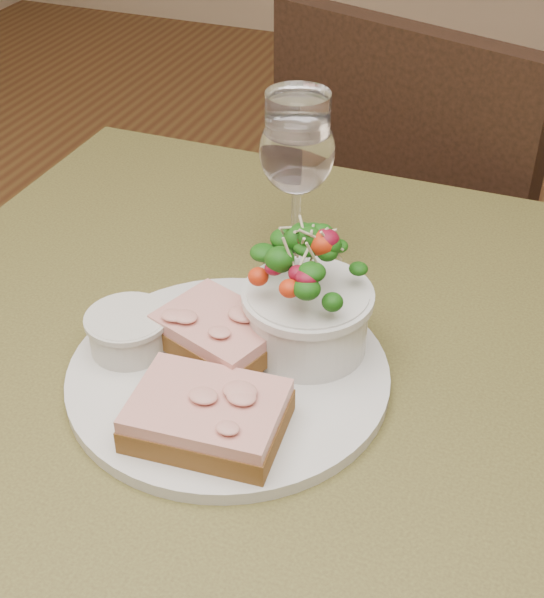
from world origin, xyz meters
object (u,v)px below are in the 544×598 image
at_px(chair_far, 427,331).
at_px(ramekin, 128,330).
at_px(salad_bowl, 308,293).
at_px(cafe_table, 266,443).
at_px(sandwich_back, 220,332).
at_px(dinner_plate, 229,375).
at_px(wine_glass, 297,156).
at_px(sandwich_front, 207,415).

height_order(chair_far, ramekin, chair_far).
height_order(ramekin, salad_bowl, salad_bowl).
height_order(cafe_table, sandwich_back, sandwich_back).
bearing_deg(cafe_table, dinner_plate, -126.26).
bearing_deg(cafe_table, chair_far, 86.15).
height_order(cafe_table, ramekin, ramekin).
relative_size(chair_far, dinner_plate, 3.16).
bearing_deg(ramekin, sandwich_back, 16.22).
bearing_deg(wine_glass, dinner_plate, -86.99).
xyz_separation_m(chair_far, sandwich_front, (-0.05, -0.80, 0.48)).
distance_m(ramekin, salad_bowl, 0.17).
height_order(sandwich_back, salad_bowl, salad_bowl).
bearing_deg(cafe_table, ramekin, -163.58).
xyz_separation_m(dinner_plate, ramekin, (-0.10, -0.00, 0.03)).
height_order(chair_far, wine_glass, wine_glass).
relative_size(sandwich_front, sandwich_back, 1.01).
bearing_deg(sandwich_front, chair_far, 81.87).
xyz_separation_m(dinner_plate, sandwich_front, (0.01, -0.07, 0.02)).
xyz_separation_m(chair_far, ramekin, (-0.17, -0.73, 0.49)).
distance_m(cafe_table, dinner_plate, 0.11).
relative_size(cafe_table, chair_far, 0.89).
bearing_deg(sandwich_back, cafe_table, 36.71).
relative_size(sandwich_back, wine_glass, 0.72).
xyz_separation_m(dinner_plate, salad_bowl, (0.05, 0.06, 0.07)).
xyz_separation_m(chair_far, salad_bowl, (-0.02, -0.67, 0.53)).
xyz_separation_m(sandwich_front, sandwich_back, (-0.03, 0.09, 0.01)).
relative_size(chair_far, ramekin, 12.74).
bearing_deg(sandwich_front, salad_bowl, 69.39).
distance_m(chair_far, sandwich_back, 0.86).
xyz_separation_m(cafe_table, dinner_plate, (-0.02, -0.03, 0.11)).
bearing_deg(sandwich_back, sandwich_front, -52.03).
xyz_separation_m(cafe_table, chair_far, (0.05, 0.69, -0.36)).
bearing_deg(sandwich_back, salad_bowl, 48.00).
bearing_deg(ramekin, salad_bowl, 22.01).
height_order(sandwich_front, salad_bowl, salad_bowl).
bearing_deg(wine_glass, sandwich_back, -91.62).
bearing_deg(dinner_plate, wine_glass, 93.01).
relative_size(cafe_table, dinner_plate, 2.81).
bearing_deg(ramekin, cafe_table, 16.42).
xyz_separation_m(sandwich_front, ramekin, (-0.11, 0.07, 0.00)).
bearing_deg(sandwich_front, wine_glass, 91.01).
height_order(chair_far, sandwich_front, chair_far).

